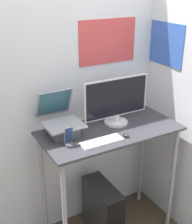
# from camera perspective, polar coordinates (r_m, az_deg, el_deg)

# --- Properties ---
(wall_back) EXTENTS (6.00, 0.06, 2.60)m
(wall_back) POSITION_cam_1_polar(r_m,az_deg,el_deg) (2.67, -1.31, 4.66)
(wall_back) COLOR silver
(wall_back) RESTS_ON ground_plane
(desk) EXTENTS (1.13, 0.54, 1.04)m
(desk) POSITION_cam_1_polar(r_m,az_deg,el_deg) (2.57, 2.54, -6.53)
(desk) COLOR #333338
(desk) RESTS_ON ground_plane
(laptop) EXTENTS (0.28, 0.35, 0.33)m
(laptop) POSITION_cam_1_polar(r_m,az_deg,el_deg) (2.39, -6.22, -2.27)
(laptop) COLOR #4C4C51
(laptop) RESTS_ON desk
(monitor) EXTENTS (0.58, 0.19, 0.39)m
(monitor) POSITION_cam_1_polar(r_m,az_deg,el_deg) (2.53, 3.75, 1.82)
(monitor) COLOR silver
(monitor) RESTS_ON desk
(keyboard) EXTENTS (0.32, 0.11, 0.02)m
(keyboard) POSITION_cam_1_polar(r_m,az_deg,el_deg) (2.29, 1.04, -5.41)
(keyboard) COLOR white
(keyboard) RESTS_ON desk
(mouse) EXTENTS (0.04, 0.06, 0.03)m
(mouse) POSITION_cam_1_polar(r_m,az_deg,el_deg) (2.38, 5.48, -4.24)
(mouse) COLOR #262626
(mouse) RESTS_ON desk
(cell_phone) EXTENTS (0.06, 0.06, 0.15)m
(cell_phone) POSITION_cam_1_polar(r_m,az_deg,el_deg) (2.23, -4.92, -5.18)
(cell_phone) COLOR #4C4C51
(cell_phone) RESTS_ON desk
(computer_tower) EXTENTS (0.18, 0.45, 0.52)m
(computer_tower) POSITION_cam_1_polar(r_m,az_deg,el_deg) (2.90, 1.19, -17.58)
(computer_tower) COLOR black
(computer_tower) RESTS_ON ground_plane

